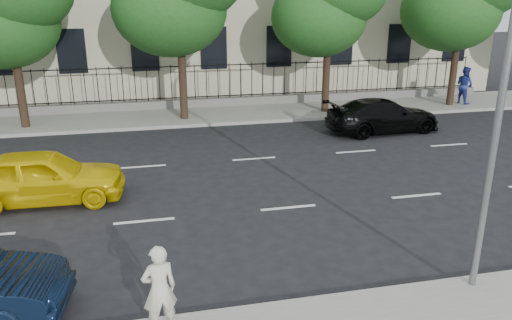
{
  "coord_description": "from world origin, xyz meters",
  "views": [
    {
      "loc": [
        -3.73,
        -9.95,
        5.78
      ],
      "look_at": [
        -0.83,
        3.0,
        1.33
      ],
      "focal_mm": 35.0,
      "sensor_mm": 36.0,
      "label": 1
    }
  ],
  "objects_px": {
    "yellow_taxi": "(42,177)",
    "woman_near": "(159,289)",
    "street_light": "(492,30)",
    "black_sedan": "(383,115)"
  },
  "relations": [
    {
      "from": "yellow_taxi",
      "to": "woman_near",
      "type": "bearing_deg",
      "value": -154.21
    },
    {
      "from": "woman_near",
      "to": "street_light",
      "type": "bearing_deg",
      "value": 173.44
    },
    {
      "from": "black_sedan",
      "to": "woman_near",
      "type": "distance_m",
      "value": 15.51
    },
    {
      "from": "yellow_taxi",
      "to": "black_sedan",
      "type": "xyz_separation_m",
      "value": [
        13.06,
        4.96,
        -0.05
      ]
    },
    {
      "from": "yellow_taxi",
      "to": "black_sedan",
      "type": "distance_m",
      "value": 13.97
    },
    {
      "from": "black_sedan",
      "to": "street_light",
      "type": "bearing_deg",
      "value": 156.51
    },
    {
      "from": "black_sedan",
      "to": "woman_near",
      "type": "height_order",
      "value": "woman_near"
    },
    {
      "from": "street_light",
      "to": "black_sedan",
      "type": "xyz_separation_m",
      "value": [
        3.78,
        11.21,
        -4.42
      ]
    },
    {
      "from": "yellow_taxi",
      "to": "street_light",
      "type": "bearing_deg",
      "value": -122.06
    },
    {
      "from": "woman_near",
      "to": "black_sedan",
      "type": "bearing_deg",
      "value": -142.54
    }
  ]
}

